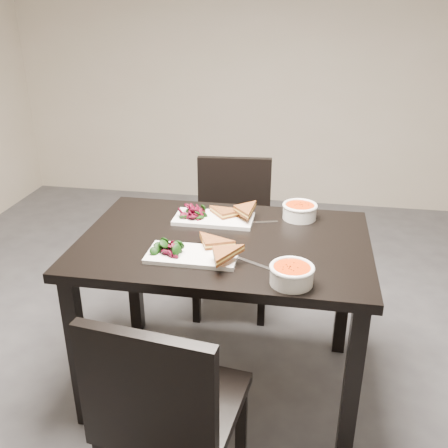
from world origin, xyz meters
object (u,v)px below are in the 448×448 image
object	(u,v)px
plate_far	(214,219)
chair_far	(233,225)
table	(224,260)
chair_near	(165,410)
plate_near	(192,255)
soup_bowl_near	(292,274)
soup_bowl_far	(300,210)

from	to	relation	value
plate_far	chair_far	bearing A→B (deg)	89.89
plate_far	table	bearing A→B (deg)	-66.76
chair_near	plate_near	size ratio (longest dim) A/B	2.44
chair_far	plate_near	world-z (taller)	chair_far
plate_near	chair_near	bearing A→B (deg)	-86.94
table	plate_near	xyz separation A→B (m)	(-0.09, -0.18, 0.11)
chair_near	chair_far	xyz separation A→B (m)	(-0.01, 1.43, 0.00)
chair_far	soup_bowl_near	world-z (taller)	chair_far
chair_near	soup_bowl_far	distance (m)	1.09
chair_near	plate_near	xyz separation A→B (m)	(-0.03, 0.52, 0.27)
plate_near	soup_bowl_near	bearing A→B (deg)	-18.70
plate_near	plate_far	world-z (taller)	same
chair_near	soup_bowl_far	world-z (taller)	chair_near
plate_near	soup_bowl_far	bearing A→B (deg)	49.19
soup_bowl_far	soup_bowl_near	bearing A→B (deg)	-90.58
table	soup_bowl_near	world-z (taller)	soup_bowl_near
table	chair_near	xyz separation A→B (m)	(-0.07, -0.70, -0.17)
chair_far	plate_far	world-z (taller)	chair_far
plate_near	chair_far	bearing A→B (deg)	89.05
chair_far	chair_near	bearing A→B (deg)	-94.42
table	plate_far	xyz separation A→B (m)	(-0.08, 0.18, 0.11)
table	plate_near	world-z (taller)	plate_near
chair_far	soup_bowl_near	distance (m)	1.15
soup_bowl_near	chair_far	bearing A→B (deg)	109.63
chair_near	plate_near	world-z (taller)	chair_near
soup_bowl_near	soup_bowl_far	size ratio (longest dim) A/B	1.00
table	chair_far	xyz separation A→B (m)	(-0.08, 0.73, -0.17)
plate_near	soup_bowl_near	xyz separation A→B (m)	(0.39, -0.13, 0.03)
chair_far	plate_near	bearing A→B (deg)	-95.88
soup_bowl_near	soup_bowl_far	xyz separation A→B (m)	(0.01, 0.59, -0.00)
soup_bowl_near	chair_near	bearing A→B (deg)	-132.50
plate_near	plate_far	xyz separation A→B (m)	(0.01, 0.36, 0.00)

